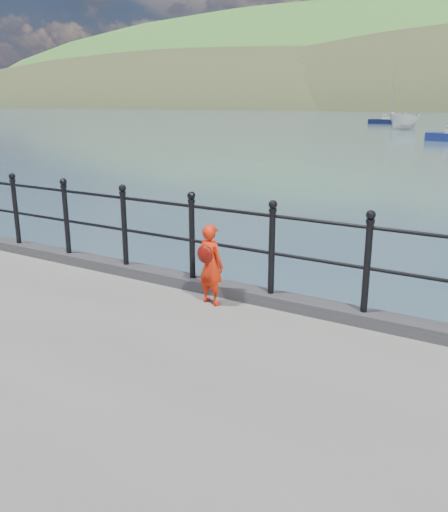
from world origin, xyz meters
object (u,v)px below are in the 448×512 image
Objects in this scene: launch_white at (404,121)px; sailboat_left at (391,122)px; railing at (230,235)px; child at (210,264)px.

launch_white is 0.61× the size of sailboat_left.
sailboat_left is (-5.24, 14.32, -0.70)m from launch_white.
railing is 77.67m from sailboat_left.
railing reaches higher than child.
launch_white reaches higher than child.
sailboat_left reaches higher than railing.
railing is at bearing -57.70° from launch_white.
railing is 17.47× the size of child.
child is at bearing -99.52° from railing.
railing reaches higher than launch_white.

